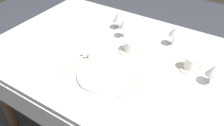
# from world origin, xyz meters

# --- Properties ---
(dining_table) EXTENTS (1.80, 1.11, 0.74)m
(dining_table) POSITION_xyz_m (0.00, 0.00, 0.66)
(dining_table) COLOR white
(dining_table) RESTS_ON ground
(dinner_plate) EXTENTS (0.26, 0.26, 0.02)m
(dinner_plate) POSITION_xyz_m (-0.04, -0.24, 0.75)
(dinner_plate) COLOR white
(dinner_plate) RESTS_ON dining_table
(fork_outer) EXTENTS (0.03, 0.22, 0.00)m
(fork_outer) POSITION_xyz_m (-0.20, -0.20, 0.74)
(fork_outer) COLOR beige
(fork_outer) RESTS_ON dining_table
(fork_inner) EXTENTS (0.02, 0.22, 0.00)m
(fork_inner) POSITION_xyz_m (-0.22, -0.22, 0.74)
(fork_inner) COLOR beige
(fork_inner) RESTS_ON dining_table
(fork_salad) EXTENTS (0.02, 0.22, 0.00)m
(fork_salad) POSITION_xyz_m (-0.25, -0.20, 0.74)
(fork_salad) COLOR beige
(fork_salad) RESTS_ON dining_table
(dinner_knife) EXTENTS (0.02, 0.22, 0.00)m
(dinner_knife) POSITION_xyz_m (0.12, -0.22, 0.74)
(dinner_knife) COLOR beige
(dinner_knife) RESTS_ON dining_table
(spoon_soup) EXTENTS (0.03, 0.21, 0.01)m
(spoon_soup) POSITION_xyz_m (0.15, -0.19, 0.74)
(spoon_soup) COLOR beige
(spoon_soup) RESTS_ON dining_table
(spoon_dessert) EXTENTS (0.03, 0.21, 0.01)m
(spoon_dessert) POSITION_xyz_m (0.18, -0.20, 0.74)
(spoon_dessert) COLOR beige
(spoon_dessert) RESTS_ON dining_table
(saucer_left) EXTENTS (0.14, 0.14, 0.01)m
(saucer_left) POSITION_xyz_m (-0.02, 0.07, 0.74)
(saucer_left) COLOR white
(saucer_left) RESTS_ON dining_table
(coffee_cup_left) EXTENTS (0.11, 0.08, 0.07)m
(coffee_cup_left) POSITION_xyz_m (-0.01, 0.07, 0.78)
(coffee_cup_left) COLOR white
(coffee_cup_left) RESTS_ON saucer_left
(saucer_right) EXTENTS (0.12, 0.12, 0.01)m
(saucer_right) POSITION_xyz_m (0.36, 0.09, 0.74)
(saucer_right) COLOR white
(saucer_right) RESTS_ON dining_table
(coffee_cup_right) EXTENTS (0.10, 0.08, 0.07)m
(coffee_cup_right) POSITION_xyz_m (0.36, 0.09, 0.79)
(coffee_cup_right) COLOR white
(coffee_cup_right) RESTS_ON saucer_right
(wine_glass_centre) EXTENTS (0.07, 0.07, 0.14)m
(wine_glass_centre) POSITION_xyz_m (0.19, 0.28, 0.84)
(wine_glass_centre) COLOR silver
(wine_glass_centre) RESTS_ON dining_table
(wine_glass_left) EXTENTS (0.07, 0.07, 0.15)m
(wine_glass_left) POSITION_xyz_m (-0.13, 0.19, 0.84)
(wine_glass_left) COLOR silver
(wine_glass_left) RESTS_ON dining_table
(wine_glass_right) EXTENTS (0.08, 0.08, 0.14)m
(wine_glass_right) POSITION_xyz_m (-0.23, 0.28, 0.84)
(wine_glass_right) COLOR silver
(wine_glass_right) RESTS_ON dining_table
(wine_glass_far) EXTENTS (0.07, 0.07, 0.12)m
(wine_glass_far) POSITION_xyz_m (0.49, 0.03, 0.83)
(wine_glass_far) COLOR silver
(wine_glass_far) RESTS_ON dining_table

